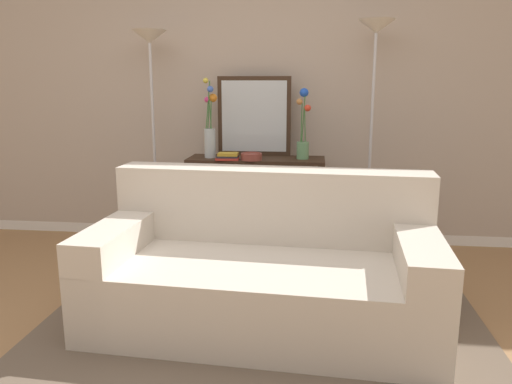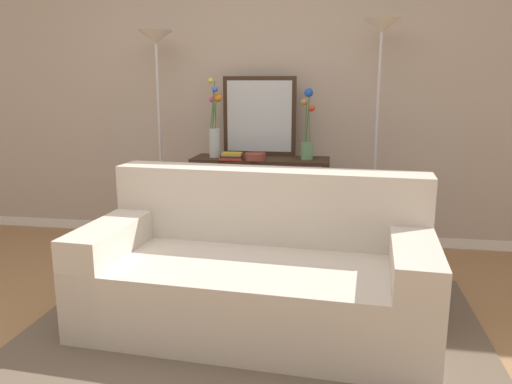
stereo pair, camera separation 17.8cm
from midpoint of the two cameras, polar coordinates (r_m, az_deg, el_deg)
The scene contains 13 objects.
ground_plane at distance 2.68m, azimuth -10.00°, elevation -19.67°, with size 16.00×16.00×0.02m, color #9E754C.
back_wall at distance 4.48m, azimuth -2.25°, elevation 13.44°, with size 12.00×0.15×2.98m.
area_rug at distance 2.96m, azimuth -1.29°, elevation -15.81°, with size 2.61×1.96×0.01m.
couch at distance 2.98m, azimuth -0.80°, elevation -9.20°, with size 2.02×1.08×0.88m.
console_table at distance 4.16m, azimuth -1.20°, elevation 0.47°, with size 1.12×0.37×0.80m.
floor_lamp_left at distance 4.30m, azimuth -13.11°, elevation 12.44°, with size 0.28×0.28×1.82m.
floor_lamp_right at distance 4.06m, azimuth 12.14°, elevation 13.12°, with size 0.28×0.28×1.88m.
wall_mirror at distance 4.24m, azimuth -1.43°, elevation 8.66°, with size 0.62×0.02×0.66m.
vase_tall_flowers at distance 4.13m, azimuth -6.53°, elevation 6.96°, with size 0.11×0.11×0.65m.
vase_short_flowers at distance 4.05m, azimuth 4.16°, elevation 6.72°, with size 0.12×0.12×0.57m.
fruit_bowl at distance 4.00m, azimuth -1.81°, elevation 4.10°, with size 0.17×0.17×0.06m.
book_stack at distance 4.02m, azimuth -4.53°, elevation 4.08°, with size 0.19×0.15×0.06m.
book_row_under_console at distance 4.34m, azimuth -5.38°, elevation -5.78°, with size 0.28×0.17×0.12m.
Camera 1 is at (0.61, -2.18, 1.40)m, focal length 34.91 mm.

